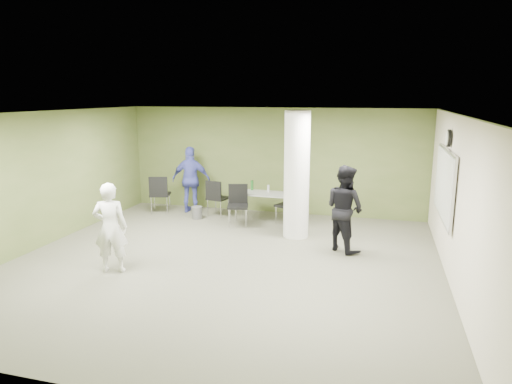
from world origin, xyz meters
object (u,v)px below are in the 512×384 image
(woman_white, at_px, (110,228))
(man_blue, at_px, (191,180))
(folding_table, at_px, (264,195))
(chair_back_left, at_px, (159,191))
(man_black, at_px, (344,208))

(woman_white, bearing_deg, man_blue, -104.17)
(man_blue, bearing_deg, folding_table, 165.86)
(folding_table, distance_m, man_blue, 2.12)
(woman_white, bearing_deg, chair_back_left, -93.05)
(man_black, bearing_deg, chair_back_left, 20.29)
(chair_back_left, xyz_separation_m, man_black, (5.00, -1.71, 0.28))
(folding_table, xyz_separation_m, man_blue, (-2.09, 0.27, 0.23))
(woman_white, distance_m, man_blue, 4.35)
(folding_table, height_order, man_black, man_black)
(folding_table, relative_size, chair_back_left, 1.49)
(woman_white, distance_m, man_black, 4.52)
(folding_table, height_order, woman_white, woman_white)
(chair_back_left, height_order, man_blue, man_blue)
(man_black, distance_m, man_blue, 4.70)
(woman_white, bearing_deg, folding_table, -131.95)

